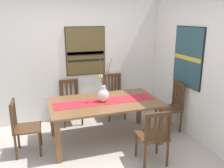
# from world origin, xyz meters

# --- Properties ---
(ground_plane) EXTENTS (6.40, 6.40, 0.03)m
(ground_plane) POSITION_xyz_m (0.00, 0.00, -0.01)
(ground_plane) COLOR #B2A89E
(wall_back) EXTENTS (6.40, 0.12, 2.70)m
(wall_back) POSITION_xyz_m (0.00, 1.86, 1.35)
(wall_back) COLOR silver
(wall_back) RESTS_ON ground_plane
(wall_side) EXTENTS (0.12, 6.40, 2.70)m
(wall_side) POSITION_xyz_m (1.86, 0.00, 1.35)
(wall_side) COLOR silver
(wall_side) RESTS_ON ground_plane
(dining_table) EXTENTS (1.92, 1.08, 0.74)m
(dining_table) POSITION_xyz_m (0.22, 0.65, 0.65)
(dining_table) COLOR brown
(dining_table) RESTS_ON ground_plane
(table_runner) EXTENTS (1.77, 0.36, 0.01)m
(table_runner) POSITION_xyz_m (0.22, 0.65, 0.74)
(table_runner) COLOR #B7232D
(table_runner) RESTS_ON dining_table
(centerpiece_vase) EXTENTS (0.32, 0.21, 0.76)m
(centerpiece_vase) POSITION_xyz_m (0.19, 0.63, 0.89)
(centerpiece_vase) COLOR silver
(centerpiece_vase) RESTS_ON dining_table
(chair_0) EXTENTS (0.44, 0.44, 0.91)m
(chair_0) POSITION_xyz_m (-0.24, 1.61, 0.47)
(chair_0) COLOR #4C301C
(chair_0) RESTS_ON ground_plane
(chair_1) EXTENTS (0.45, 0.45, 0.89)m
(chair_1) POSITION_xyz_m (0.70, -0.29, 0.47)
(chair_1) COLOR #4C301C
(chair_1) RESTS_ON ground_plane
(chair_2) EXTENTS (0.43, 0.43, 0.96)m
(chair_2) POSITION_xyz_m (0.72, 1.61, 0.50)
(chair_2) COLOR #4C301C
(chair_2) RESTS_ON ground_plane
(chair_3) EXTENTS (0.45, 0.45, 0.91)m
(chair_3) POSITION_xyz_m (-1.14, 0.64, 0.47)
(chair_3) COLOR #4C301C
(chair_3) RESTS_ON ground_plane
(chair_4) EXTENTS (0.45, 0.45, 0.96)m
(chair_4) POSITION_xyz_m (1.59, 0.65, 0.50)
(chair_4) COLOR #4C301C
(chair_4) RESTS_ON ground_plane
(painting_on_back_wall) EXTENTS (0.83, 0.05, 1.01)m
(painting_on_back_wall) POSITION_xyz_m (0.15, 1.79, 1.47)
(painting_on_back_wall) COLOR black
(painting_on_side_wall) EXTENTS (0.05, 0.83, 1.10)m
(painting_on_side_wall) POSITION_xyz_m (1.79, 0.55, 1.46)
(painting_on_side_wall) COLOR black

